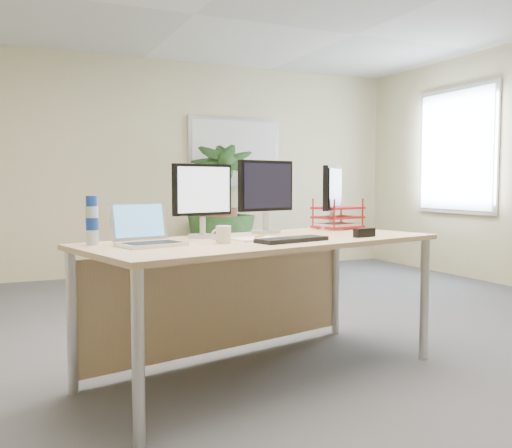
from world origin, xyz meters
name	(u,v)px	position (x,y,z in m)	size (l,w,h in m)	color
floor	(298,365)	(0.00, 0.00, 0.00)	(8.00, 8.00, 0.00)	#48484D
back_wall	(145,167)	(0.00, 4.00, 1.35)	(7.00, 0.04, 2.70)	beige
whiteboard	(235,153)	(1.20, 3.97, 1.55)	(1.30, 0.04, 0.95)	silver
window	(456,151)	(3.47, 2.30, 1.55)	(0.04, 1.30, 1.55)	silver
desk	(252,266)	(-0.30, 0.03, 0.64)	(2.28, 1.37, 0.82)	tan
floor_plant	(221,215)	(0.83, 3.52, 0.75)	(0.84, 0.84, 1.50)	#143718
monitor_left	(203,195)	(-0.58, 0.15, 1.07)	(0.40, 0.18, 0.44)	silver
monitor_right	(266,192)	(-0.10, 0.27, 1.09)	(0.43, 0.19, 0.48)	silver
monitor_dark	(333,193)	(0.47, 0.36, 1.08)	(0.31, 0.31, 0.45)	silver
laptop	(146,234)	(-0.99, -0.12, 0.88)	(0.38, 0.35, 0.23)	silver
keyboard	(292,240)	(-0.20, -0.29, 0.83)	(0.44, 0.15, 0.02)	black
coffee_mug	(223,234)	(-0.58, -0.19, 0.87)	(0.12, 0.08, 0.09)	white
spiral_notebook	(256,239)	(-0.34, -0.11, 0.83)	(0.26, 0.20, 0.01)	white
orange_pen	(260,236)	(-0.31, -0.10, 0.84)	(0.01, 0.01, 0.14)	orange
yellow_highlighter	(301,236)	(-0.04, -0.10, 0.83)	(0.02, 0.02, 0.13)	yellow
water_bottle	(92,221)	(-1.25, 0.01, 0.94)	(0.07, 0.07, 0.26)	silver
letter_tray	(338,219)	(0.53, 0.39, 0.89)	(0.37, 0.31, 0.15)	#AC1517
stapler	(364,233)	(0.33, -0.23, 0.85)	(0.16, 0.04, 0.05)	black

